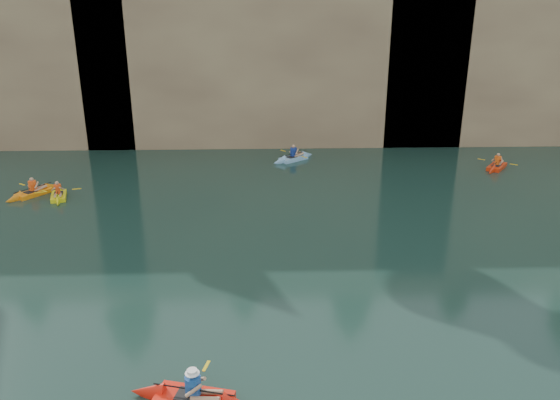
{
  "coord_description": "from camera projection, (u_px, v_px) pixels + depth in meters",
  "views": [
    {
      "loc": [
        1.13,
        -12.84,
        9.01
      ],
      "look_at": [
        1.68,
        3.57,
        3.0
      ],
      "focal_mm": 35.0,
      "sensor_mm": 36.0,
      "label": 1
    }
  ],
  "objects": [
    {
      "name": "kayaker_red_far",
      "position": [
        497.0,
        166.0,
        31.09
      ],
      "size": [
        2.38,
        2.81,
        1.11
      ],
      "rotation": [
        0.0,
        0.0,
        0.92
      ],
      "color": "red",
      "rests_on": "ground"
    },
    {
      "name": "kayaker_orange",
      "position": [
        34.0,
        192.0,
        26.81
      ],
      "size": [
        2.28,
        2.8,
        1.12
      ],
      "rotation": [
        0.0,
        0.0,
        0.95
      ],
      "color": "orange",
      "rests_on": "ground"
    },
    {
      "name": "cliff_slab_center",
      "position": [
        275.0,
        56.0,
        34.42
      ],
      "size": [
        24.0,
        2.4,
        11.4
      ],
      "primitive_type": "cube",
      "color": "#9C865F",
      "rests_on": "ground"
    },
    {
      "name": "main_kayaker",
      "position": [
        194.0,
        399.0,
        12.89
      ],
      "size": [
        3.34,
        2.18,
        1.21
      ],
      "rotation": [
        0.0,
        0.0,
        -0.25
      ],
      "color": "red",
      "rests_on": "ground"
    },
    {
      "name": "kayaker_yellow",
      "position": [
        59.0,
        195.0,
        26.42
      ],
      "size": [
        2.07,
        2.68,
        1.06
      ],
      "rotation": [
        0.0,
        0.0,
        -1.29
      ],
      "color": "yellow",
      "rests_on": "ground"
    },
    {
      "name": "sea_cave_east",
      "position": [
        399.0,
        112.0,
        35.25
      ],
      "size": [
        5.0,
        1.0,
        4.5
      ],
      "primitive_type": "cube",
      "color": "black",
      "rests_on": "ground"
    },
    {
      "name": "sea_cave_center",
      "position": [
        182.0,
        123.0,
        35.04
      ],
      "size": [
        3.5,
        1.0,
        3.2
      ],
      "primitive_type": "cube",
      "color": "black",
      "rests_on": "ground"
    },
    {
      "name": "kayaker_ltblue_mid",
      "position": [
        293.0,
        158.0,
        32.67
      ],
      "size": [
        2.87,
        2.49,
        1.18
      ],
      "rotation": [
        0.0,
        0.0,
        0.67
      ],
      "color": "#86B8E0",
      "rests_on": "ground"
    },
    {
      "name": "ground",
      "position": [
        224.0,
        346.0,
        15.11
      ],
      "size": [
        160.0,
        160.0,
        0.0
      ],
      "primitive_type": "plane",
      "color": "black",
      "rests_on": "ground"
    },
    {
      "name": "cliff",
      "position": [
        246.0,
        43.0,
        41.2
      ],
      "size": [
        70.0,
        16.0,
        12.0
      ],
      "primitive_type": "cube",
      "color": "tan",
      "rests_on": "ground"
    }
  ]
}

